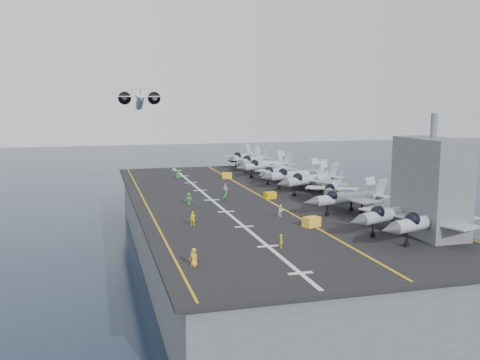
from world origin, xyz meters
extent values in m
plane|color=#142135|center=(0.00, 0.00, 0.00)|extent=(500.00, 500.00, 0.00)
cube|color=#56595E|center=(0.00, 0.00, 5.00)|extent=(36.00, 90.00, 10.00)
cube|color=black|center=(0.00, 0.00, 10.20)|extent=(38.00, 92.00, 0.40)
cube|color=gold|center=(3.00, 0.00, 10.42)|extent=(0.35, 90.00, 0.02)
cube|color=silver|center=(-6.00, 0.00, 10.42)|extent=(0.50, 90.00, 0.02)
cube|color=gold|center=(-17.00, 0.00, 10.42)|extent=(0.25, 90.00, 0.02)
cube|color=gold|center=(18.50, 0.00, 10.42)|extent=(0.25, 90.00, 0.02)
imported|color=yellow|center=(-15.48, -35.05, 11.33)|extent=(1.30, 1.33, 1.87)
imported|color=yellow|center=(-12.41, -17.56, 11.36)|extent=(1.38, 1.24, 1.92)
imported|color=#298D3C|center=(-4.24, -1.69, 11.27)|extent=(1.25, 1.21, 1.74)
imported|color=green|center=(-10.41, -3.02, 11.36)|extent=(1.38, 1.21, 1.92)
imported|color=silver|center=(-2.66, 4.18, 11.42)|extent=(1.42, 1.45, 2.03)
imported|color=#268C33|center=(-7.75, 26.37, 11.33)|extent=(0.99, 1.26, 1.86)
imported|color=yellow|center=(-4.77, -31.05, 11.19)|extent=(0.71, 1.00, 1.59)
imported|color=white|center=(0.73, -15.57, 11.29)|extent=(1.26, 1.06, 1.79)
camera|label=1|loc=(-24.67, -86.24, 26.79)|focal=40.00mm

